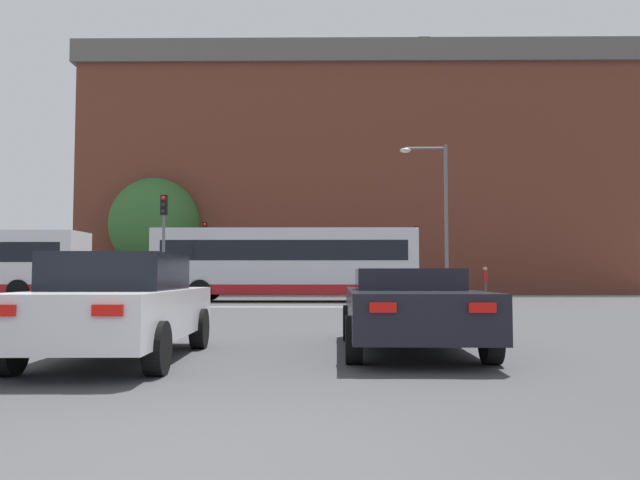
% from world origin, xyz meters
% --- Properties ---
extents(ground_plane, '(400.00, 400.00, 0.00)m').
position_xyz_m(ground_plane, '(0.00, 0.00, 0.00)').
color(ground_plane, '#3D3D3F').
extents(stop_line_strip, '(8.84, 0.30, 0.01)m').
position_xyz_m(stop_line_strip, '(0.00, 19.55, 0.00)').
color(stop_line_strip, silver).
rests_on(stop_line_strip, ground_plane).
extents(far_pavement, '(69.82, 2.50, 0.01)m').
position_xyz_m(far_pavement, '(0.00, 31.80, 0.01)').
color(far_pavement, gray).
rests_on(far_pavement, ground_plane).
extents(brick_civic_building, '(37.40, 13.61, 18.21)m').
position_xyz_m(brick_civic_building, '(3.03, 42.12, 8.28)').
color(brick_civic_building, brown).
rests_on(brick_civic_building, ground_plane).
extents(car_saloon_left, '(2.01, 4.49, 1.47)m').
position_xyz_m(car_saloon_left, '(-1.99, 4.81, 0.75)').
color(car_saloon_left, silver).
rests_on(car_saloon_left, ground_plane).
extents(car_roadster_right, '(2.08, 4.81, 1.28)m').
position_xyz_m(car_roadster_right, '(2.17, 5.95, 0.67)').
color(car_roadster_right, black).
rests_on(car_roadster_right, ground_plane).
extents(bus_crossing_lead, '(11.92, 2.72, 3.30)m').
position_xyz_m(bus_crossing_lead, '(-1.00, 24.79, 1.78)').
color(bus_crossing_lead, silver).
rests_on(bus_crossing_lead, ground_plane).
extents(traffic_light_far_left, '(0.26, 0.31, 4.20)m').
position_xyz_m(traffic_light_far_left, '(-6.00, 31.23, 2.82)').
color(traffic_light_far_left, slate).
rests_on(traffic_light_far_left, ground_plane).
extents(traffic_light_near_left, '(0.26, 0.31, 4.38)m').
position_xyz_m(traffic_light_near_left, '(-5.57, 20.70, 2.93)').
color(traffic_light_near_left, slate).
rests_on(traffic_light_near_left, ground_plane).
extents(traffic_light_far_right, '(0.26, 0.31, 3.94)m').
position_xyz_m(traffic_light_far_right, '(5.88, 30.77, 2.66)').
color(traffic_light_far_right, slate).
rests_on(traffic_light_far_right, ground_plane).
extents(street_lamp_junction, '(2.13, 0.36, 7.07)m').
position_xyz_m(street_lamp_junction, '(5.89, 24.01, 4.33)').
color(street_lamp_junction, slate).
rests_on(street_lamp_junction, ground_plane).
extents(pedestrian_waiting, '(0.27, 0.42, 1.69)m').
position_xyz_m(pedestrian_waiting, '(9.87, 31.55, 0.99)').
color(pedestrian_waiting, brown).
rests_on(pedestrian_waiting, ground_plane).
extents(tree_by_building, '(5.61, 5.61, 7.34)m').
position_xyz_m(tree_by_building, '(-9.93, 35.12, 4.39)').
color(tree_by_building, '#4C3823').
rests_on(tree_by_building, ground_plane).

